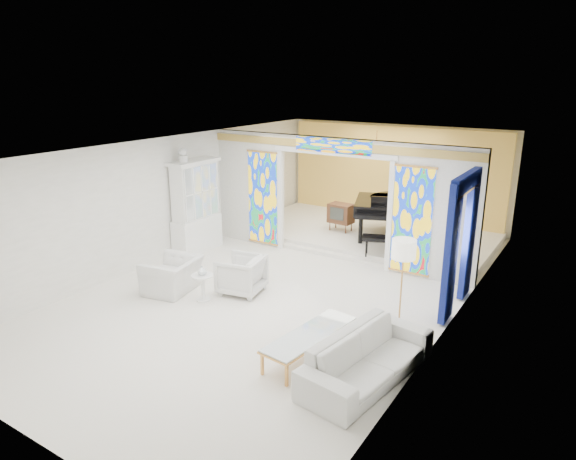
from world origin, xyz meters
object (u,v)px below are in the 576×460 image
Objects in this scene: armchair_left at (172,275)px; coffee_table at (310,335)px; armchair_right at (241,275)px; grand_piano at (392,206)px; tv_console at (341,213)px; china_cabinet at (196,207)px; sofa at (368,357)px.

armchair_left reaches higher than coffee_table.
grand_piano reaches higher than armchair_right.
tv_console reaches higher than coffee_table.
china_cabinet is at bearing -126.07° from tv_console.
coffee_table is at bearing -30.13° from china_cabinet.
tv_console is at bearing 174.50° from grand_piano.
armchair_right is at bearing -125.45° from grand_piano.
coffee_table is (5.13, -2.98, -0.78)m from china_cabinet.
armchair_right is at bearing -30.32° from china_cabinet.
grand_piano is (-2.22, 6.49, 0.66)m from sofa.
coffee_table is 2.53× the size of tv_console.
armchair_left is 3.85m from coffee_table.
sofa is 7.11m from tv_console.
armchair_left reaches higher than sofa.
china_cabinet is 2.76m from armchair_left.
sofa is at bearing -91.44° from grand_piano.
armchair_left is at bearing 89.29° from sofa.
armchair_right is (2.60, -1.52, -0.77)m from china_cabinet.
armchair_right reaches higher than sofa.
armchair_left is 1.46m from armchair_right.
armchair_left is 0.32× the size of grand_piano.
armchair_right is 2.91m from coffee_table.
armchair_right is (1.26, 0.74, 0.04)m from armchair_left.
armchair_right is at bearing 109.19° from armchair_left.
armchair_right is at bearing 150.07° from coffee_table.
sofa is (4.82, -0.79, -0.00)m from armchair_left.
armchair_right reaches higher than coffee_table.
grand_piano is (-1.18, 6.42, 0.62)m from coffee_table.
tv_console is at bearing 49.98° from china_cabinet.
china_cabinet is at bearing -160.61° from armchair_left.
armchair_left is at bearing 169.36° from coffee_table.
china_cabinet reaches higher than armchair_right.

